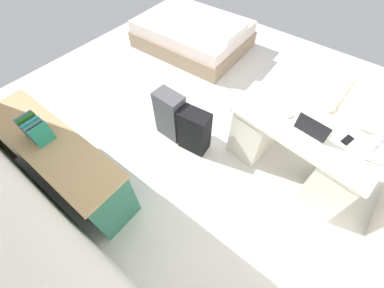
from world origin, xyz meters
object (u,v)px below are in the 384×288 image
at_px(laptop, 313,129).
at_px(cell_phone_near_laptop, 347,140).
at_px(computer_mouse, 290,115).
at_px(desk_lamp, 376,141).
at_px(office_chair, 312,105).
at_px(bed, 193,34).
at_px(credenza, 63,162).
at_px(suitcase_black, 194,131).
at_px(desk, 295,149).
at_px(suitcase_spare_grey, 170,115).
at_px(figurine_small, 23,119).

xyz_separation_m(laptop, cell_phone_near_laptop, (-0.31, -0.11, -0.04)).
xyz_separation_m(laptop, computer_mouse, (0.25, -0.07, -0.03)).
xyz_separation_m(laptop, desk_lamp, (-0.46, 0.03, 0.21)).
bearing_deg(computer_mouse, office_chair, -91.40).
height_order(bed, desk_lamp, desk_lamp).
xyz_separation_m(credenza, cell_phone_near_laptop, (-2.25, -1.78, 0.38)).
height_order(office_chair, suitcase_black, office_chair).
xyz_separation_m(bed, computer_mouse, (-2.34, 1.37, 0.52)).
distance_m(suitcase_black, computer_mouse, 1.09).
xyz_separation_m(desk, suitcase_black, (1.08, 0.44, -0.09)).
bearing_deg(desk_lamp, suitcase_spare_grey, 11.00).
relative_size(suitcase_black, cell_phone_near_laptop, 4.43).
relative_size(desk, credenza, 0.84).
xyz_separation_m(office_chair, suitcase_spare_grey, (1.35, 1.20, -0.08)).
xyz_separation_m(computer_mouse, cell_phone_near_laptop, (-0.57, -0.05, -0.01)).
xyz_separation_m(suitcase_black, cell_phone_near_laptop, (-1.44, -0.52, 0.45)).
height_order(credenza, suitcase_black, credenza).
relative_size(laptop, desk_lamp, 0.96).
height_order(bed, figurine_small, figurine_small).
bearing_deg(figurine_small, laptop, -144.12).
relative_size(credenza, computer_mouse, 18.00).
distance_m(desk, bed, 2.91).
bearing_deg(bed, figurine_small, 95.24).
height_order(desk, laptop, laptop).
relative_size(bed, figurine_small, 17.74).
distance_m(computer_mouse, cell_phone_near_laptop, 0.57).
distance_m(office_chair, suitcase_black, 1.54).
relative_size(credenza, suitcase_black, 2.99).
distance_m(suitcase_black, suitcase_spare_grey, 0.39).
relative_size(desk, office_chair, 1.60).
bearing_deg(figurine_small, suitcase_black, -133.11).
relative_size(bed, desk_lamp, 5.66).
distance_m(office_chair, desk_lamp, 1.18).
height_order(desk, suitcase_black, desk).
distance_m(desk, suitcase_black, 1.17).
relative_size(office_chair, suitcase_black, 1.56).
bearing_deg(office_chair, figurine_small, 48.78).
height_order(credenza, computer_mouse, computer_mouse).
xyz_separation_m(bed, cell_phone_near_laptop, (-2.90, 1.32, 0.51)).
xyz_separation_m(suitcase_black, desk_lamp, (-1.58, -0.38, 0.70)).
distance_m(laptop, computer_mouse, 0.27).
relative_size(laptop, figurine_small, 3.02).
height_order(credenza, figurine_small, figurine_small).
xyz_separation_m(credenza, bed, (0.66, -3.11, -0.13)).
bearing_deg(laptop, figurine_small, 35.88).
height_order(credenza, laptop, laptop).
distance_m(desk, desk_lamp, 0.80).
relative_size(desk, suitcase_spare_grey, 2.23).
bearing_deg(suitcase_spare_grey, laptop, -163.04).
xyz_separation_m(desk, cell_phone_near_laptop, (-0.36, -0.08, 0.36)).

